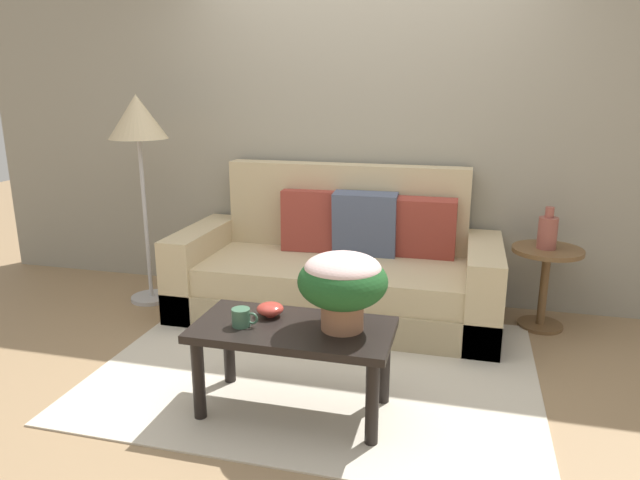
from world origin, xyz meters
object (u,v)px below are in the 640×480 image
object	(u,v)px
side_table	(545,273)
table_vase	(548,232)
snack_bowl	(270,309)
potted_plant	(343,281)
couch	(338,271)
coffee_mug	(242,317)
floor_lamp	(138,128)
coffee_table	(293,341)

from	to	relation	value
side_table	table_vase	xyz separation A→B (m)	(-0.01, -0.00, 0.29)
side_table	snack_bowl	world-z (taller)	side_table
potted_plant	table_vase	xyz separation A→B (m)	(1.08, 1.40, -0.04)
couch	side_table	size ratio (longest dim) A/B	4.00
coffee_mug	snack_bowl	size ratio (longest dim) A/B	0.96
coffee_mug	potted_plant	bearing A→B (deg)	10.61
floor_lamp	coffee_mug	xyz separation A→B (m)	(1.29, -1.30, -0.80)
coffee_table	table_vase	distance (m)	1.97
floor_lamp	potted_plant	world-z (taller)	floor_lamp
coffee_mug	snack_bowl	bearing A→B (deg)	58.75
snack_bowl	table_vase	xyz separation A→B (m)	(1.47, 1.34, 0.17)
coffee_table	coffee_mug	distance (m)	0.28
couch	potted_plant	size ratio (longest dim) A/B	5.20
floor_lamp	potted_plant	size ratio (longest dim) A/B	3.59
floor_lamp	snack_bowl	xyz separation A→B (m)	(1.38, -1.14, -0.81)
floor_lamp	potted_plant	xyz separation A→B (m)	(1.78, -1.20, -0.60)
coffee_mug	table_vase	distance (m)	2.17
coffee_table	snack_bowl	size ratio (longest dim) A/B	7.06
side_table	floor_lamp	xyz separation A→B (m)	(-2.87, -0.20, 0.92)
couch	coffee_mug	xyz separation A→B (m)	(-0.17, -1.39, 0.19)
coffee_table	snack_bowl	bearing A→B (deg)	148.61
coffee_table	side_table	distance (m)	1.96
floor_lamp	coffee_mug	bearing A→B (deg)	-45.10
coffee_mug	table_vase	world-z (taller)	table_vase
couch	potted_plant	bearing A→B (deg)	-76.55
coffee_table	table_vase	world-z (taller)	table_vase
side_table	coffee_mug	size ratio (longest dim) A/B	4.19
floor_lamp	table_vase	world-z (taller)	floor_lamp
couch	floor_lamp	xyz separation A→B (m)	(-1.46, -0.10, 0.99)
side_table	snack_bowl	distance (m)	2.01
potted_plant	couch	bearing A→B (deg)	103.45
side_table	coffee_mug	distance (m)	2.18
coffee_table	floor_lamp	size ratio (longest dim) A/B	0.63
coffee_table	potted_plant	xyz separation A→B (m)	(0.24, 0.03, 0.32)
potted_plant	snack_bowl	xyz separation A→B (m)	(-0.39, 0.06, -0.21)
couch	floor_lamp	size ratio (longest dim) A/B	1.45
coffee_mug	snack_bowl	distance (m)	0.18
couch	coffee_mug	world-z (taller)	couch
snack_bowl	coffee_mug	bearing A→B (deg)	-121.25
floor_lamp	coffee_mug	world-z (taller)	floor_lamp
potted_plant	floor_lamp	bearing A→B (deg)	145.85
coffee_table	snack_bowl	distance (m)	0.21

